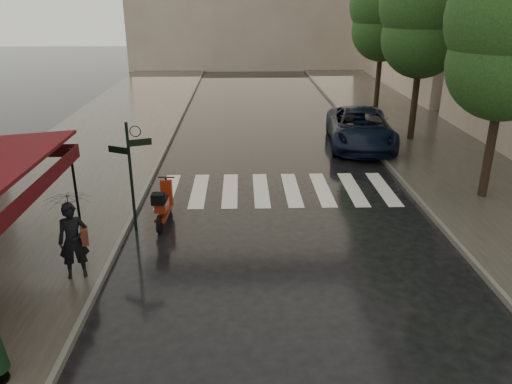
{
  "coord_description": "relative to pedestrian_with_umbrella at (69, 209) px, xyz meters",
  "views": [
    {
      "loc": [
        1.8,
        -9.83,
        6.13
      ],
      "look_at": [
        2.17,
        2.24,
        1.4
      ],
      "focal_mm": 35.0,
      "sensor_mm": 36.0,
      "label": 1
    }
  ],
  "objects": [
    {
      "name": "sidewalk_far",
      "position": [
        12.25,
        11.68,
        -1.74
      ],
      "size": [
        5.5,
        60.0,
        0.12
      ],
      "primitive_type": "cube",
      "color": "#38332D",
      "rests_on": "ground"
    },
    {
      "name": "tree_far",
      "position": [
        11.7,
        18.68,
        3.66
      ],
      "size": [
        3.8,
        3.8,
        8.16
      ],
      "color": "black",
      "rests_on": "sidewalk_far"
    },
    {
      "name": "signpost",
      "position": [
        0.8,
        2.68,
        0.03
      ],
      "size": [
        1.17,
        0.29,
        3.1
      ],
      "color": "black",
      "rests_on": "ground"
    },
    {
      "name": "tree_mid",
      "position": [
        11.5,
        11.68,
        3.79
      ],
      "size": [
        3.8,
        3.8,
        8.34
      ],
      "color": "black",
      "rests_on": "sidewalk_far"
    },
    {
      "name": "curb_near",
      "position": [
        0.55,
        11.68,
        -1.72
      ],
      "size": [
        0.12,
        60.0,
        0.16
      ],
      "primitive_type": "cube",
      "color": "#595651",
      "rests_on": "ground"
    },
    {
      "name": "curb_far",
      "position": [
        9.45,
        11.68,
        -1.72
      ],
      "size": [
        0.12,
        60.0,
        0.16
      ],
      "primitive_type": "cube",
      "color": "#595651",
      "rests_on": "ground"
    },
    {
      "name": "pedestrian_with_umbrella",
      "position": [
        0.0,
        0.0,
        0.0
      ],
      "size": [
        1.34,
        1.35,
        2.53
      ],
      "rotation": [
        0.0,
        0.0,
        0.29
      ],
      "color": "black",
      "rests_on": "sidewalk_near"
    },
    {
      "name": "parked_car",
      "position": [
        9.0,
        11.0,
        -1.0
      ],
      "size": [
        3.24,
        6.01,
        1.6
      ],
      "primitive_type": "imported",
      "rotation": [
        0.0,
        0.0,
        -0.1
      ],
      "color": "black",
      "rests_on": "ground"
    },
    {
      "name": "sidewalk_near",
      "position": [
        -2.5,
        11.68,
        -1.74
      ],
      "size": [
        6.0,
        60.0,
        0.12
      ],
      "primitive_type": "cube",
      "color": "#38332D",
      "rests_on": "ground"
    },
    {
      "name": "crosswalk",
      "position": [
        4.97,
        5.68,
        -1.79
      ],
      "size": [
        7.85,
        3.2,
        0.01
      ],
      "color": "silver",
      "rests_on": "ground"
    },
    {
      "name": "ground",
      "position": [
        2.0,
        -0.32,
        -1.8
      ],
      "size": [
        120.0,
        120.0,
        0.0
      ],
      "primitive_type": "plane",
      "color": "black",
      "rests_on": "ground"
    },
    {
      "name": "tree_near",
      "position": [
        11.6,
        4.68,
        3.52
      ],
      "size": [
        3.8,
        3.8,
        7.99
      ],
      "color": "black",
      "rests_on": "sidewalk_far"
    },
    {
      "name": "scooter",
      "position": [
        1.54,
        3.08,
        -1.24
      ],
      "size": [
        0.49,
        1.83,
        1.2
      ],
      "rotation": [
        0.0,
        0.0,
        -0.06
      ],
      "color": "black",
      "rests_on": "ground"
    }
  ]
}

